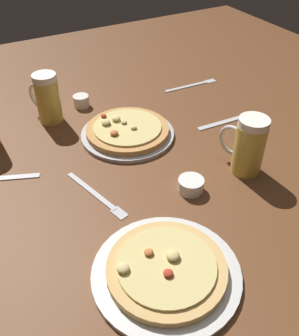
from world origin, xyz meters
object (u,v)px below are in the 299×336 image
Objects in this scene: pizza_plate_far at (127,131)px; ramekin_sauce at (81,101)px; ramekin_butter at (191,185)px; pizza_plate_near at (166,270)px; knife_right at (0,178)px; beer_mug_dark at (47,98)px; fork_left at (97,195)px; fork_spare at (192,85)px; beer_mug_amber at (248,146)px; knife_spare at (229,120)px.

ramekin_sauce is at bearing 103.26° from pizza_plate_far.
ramekin_butter is at bearing -84.19° from pizza_plate_far.
pizza_plate_near is 0.54m from knife_right.
beer_mug_dark is 0.33m from knife_right.
fork_left is 1.03× the size of fork_spare.
beer_mug_dark reaches higher than ramekin_sauce.
ramekin_butter reaches higher than fork_left.
ramekin_sauce reaches higher than ramekin_butter.
beer_mug_dark is 0.15m from ramekin_sauce.
beer_mug_dark is at bearing 178.32° from fork_spare.
knife_right is 0.90× the size of fork_spare.
ramekin_butter is 0.61m from fork_spare.
fork_spare is at bearing 35.64° from fork_left.
knife_right is at bearing -164.34° from fork_spare.
pizza_plate_near is 1.40× the size of fork_spare.
pizza_plate_near reaches higher than fork_spare.
knife_right is at bearing 154.74° from beer_mug_amber.
ramekin_butter is 0.52m from knife_right.
pizza_plate_near is 0.77m from ramekin_sauce.
pizza_plate_near is 0.30m from fork_left.
ramekin_butter is 0.38m from knife_spare.
knife_spare is (0.52, -0.30, -0.08)m from beer_mug_dark.
pizza_plate_far is at bearing -48.77° from beer_mug_dark.
knife_right is (-0.40, -0.02, -0.01)m from pizza_plate_far.
knife_right and knife_spare have the same top height.
ramekin_butter reaches higher than fork_spare.
knife_right and fork_spare have the same top height.
fork_left is at bearing -144.36° from fork_spare.
beer_mug_dark is at bearing 150.50° from knife_spare.
beer_mug_amber is at bearing 28.14° from pizza_plate_near.
fork_left is 1.14× the size of knife_right.
beer_mug_amber is 0.63m from ramekin_sauce.
fork_left is (-0.03, 0.30, -0.01)m from pizza_plate_near.
ramekin_sauce is (-0.06, 0.25, 0.00)m from pizza_plate_far.
beer_mug_amber is at bearing 0.26° from ramekin_butter.
fork_left is at bearing -166.20° from knife_spare.
beer_mug_dark reaches higher than ramekin_butter.
knife_spare is (0.34, -0.08, -0.01)m from pizza_plate_far.
pizza_plate_far is 1.26× the size of knife_spare.
beer_mug_amber reaches higher than fork_left.
ramekin_butter is at bearing -67.54° from beer_mug_dark.
ramekin_butter is (-0.18, -0.00, -0.06)m from beer_mug_amber.
beer_mug_amber is at bearing -25.26° from knife_right.
ramekin_sauce is 0.24× the size of fork_left.
beer_mug_dark is 0.71× the size of knife_spare.
beer_mug_amber is 0.83× the size of knife_right.
ramekin_butter is 0.29× the size of knife_spare.
beer_mug_dark is (-0.18, 0.21, 0.07)m from pizza_plate_far.
ramekin_sauce is 0.28× the size of knife_right.
fork_spare is at bearing 72.00° from beer_mug_amber.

